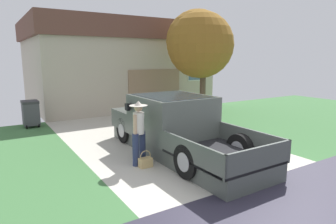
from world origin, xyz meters
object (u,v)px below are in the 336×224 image
at_px(pickup_truck, 173,126).
at_px(handbag, 146,162).
at_px(person_with_hat, 139,131).
at_px(house_with_garage, 115,64).
at_px(front_yard_tree, 199,43).
at_px(wheeled_trash_bin, 31,113).

distance_m(pickup_truck, handbag, 1.63).
bearing_deg(person_with_hat, house_with_garage, 39.43).
height_order(front_yard_tree, wheeled_trash_bin, front_yard_tree).
relative_size(front_yard_tree, wheeled_trash_bin, 4.63).
height_order(handbag, house_with_garage, house_with_garage).
bearing_deg(wheeled_trash_bin, handbag, -74.01).
xyz_separation_m(house_with_garage, wheeled_trash_bin, (-5.21, -3.98, -1.79)).
height_order(pickup_truck, person_with_hat, person_with_hat).
xyz_separation_m(person_with_hat, wheeled_trash_bin, (-1.78, 5.99, -0.31)).
relative_size(person_with_hat, handbag, 3.82).
relative_size(house_with_garage, front_yard_tree, 1.97).
bearing_deg(house_with_garage, pickup_truck, -102.38).
height_order(person_with_hat, front_yard_tree, front_yard_tree).
relative_size(house_with_garage, wheeled_trash_bin, 9.14).
bearing_deg(handbag, wheeled_trash_bin, 105.99).
bearing_deg(person_with_hat, handbag, -116.94).
height_order(person_with_hat, handbag, person_with_hat).
relative_size(handbag, front_yard_tree, 0.09).
distance_m(pickup_truck, person_with_hat, 1.43).
bearing_deg(pickup_truck, handbag, -150.53).
bearing_deg(house_with_garage, handbag, -108.37).
bearing_deg(pickup_truck, front_yard_tree, 43.95).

